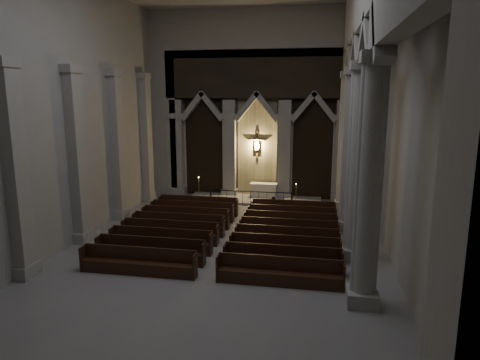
{
  "coord_description": "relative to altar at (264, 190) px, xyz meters",
  "views": [
    {
      "loc": [
        3.87,
        -15.94,
        6.79
      ],
      "look_at": [
        0.44,
        3.0,
        2.89
      ],
      "focal_mm": 32.0,
      "sensor_mm": 36.0,
      "label": 1
    }
  ],
  "objects": [
    {
      "name": "left_pilasters",
      "position": [
        -7.3,
        -7.65,
        3.3
      ],
      "size": [
        0.6,
        13.0,
        8.03
      ],
      "color": "#A3A098",
      "rests_on": "ground"
    },
    {
      "name": "candle_stand_left",
      "position": [
        -4.0,
        -1.38,
        -0.17
      ],
      "size": [
        0.27,
        0.27,
        1.61
      ],
      "color": "#A37732",
      "rests_on": "ground"
    },
    {
      "name": "sanctuary_wall",
      "position": [
        -0.55,
        0.39,
        6.01
      ],
      "size": [
        14.0,
        0.77,
        12.0
      ],
      "color": "#A3A098",
      "rests_on": "ground"
    },
    {
      "name": "altar_rail",
      "position": [
        -0.55,
        -2.07,
        0.06
      ],
      "size": [
        5.09,
        0.09,
        1.0
      ],
      "color": "black",
      "rests_on": "ground"
    },
    {
      "name": "right_arcade",
      "position": [
        4.95,
        -9.82,
        7.22
      ],
      "size": [
        1.0,
        24.0,
        12.0
      ],
      "color": "#A3A098",
      "rests_on": "ground"
    },
    {
      "name": "worshipper",
      "position": [
        1.04,
        -4.03,
        -0.02
      ],
      "size": [
        0.45,
        0.31,
        1.16
      ],
      "primitive_type": "imported",
      "rotation": [
        0.0,
        0.0,
        0.08
      ],
      "color": "black",
      "rests_on": "ground"
    },
    {
      "name": "candle_stand_right",
      "position": [
        2.16,
        -1.43,
        -0.22
      ],
      "size": [
        0.24,
        0.24,
        1.42
      ],
      "color": "#A37732",
      "rests_on": "ground"
    },
    {
      "name": "pews",
      "position": [
        -0.55,
        -8.44,
        -0.27
      ],
      "size": [
        10.0,
        8.92,
        1.03
      ],
      "color": "black",
      "rests_on": "ground"
    },
    {
      "name": "sanctuary_step",
      "position": [
        -0.55,
        -0.55,
        -0.53
      ],
      "size": [
        8.5,
        2.6,
        0.15
      ],
      "primitive_type": "cube",
      "color": "#A3A098",
      "rests_on": "ground"
    },
    {
      "name": "altar",
      "position": [
        0.0,
        0.0,
        0.0
      ],
      "size": [
        1.77,
        0.71,
        0.9
      ],
      "color": "silver",
      "rests_on": "sanctuary_step"
    },
    {
      "name": "room",
      "position": [
        -0.55,
        -11.15,
        7.0
      ],
      "size": [
        24.0,
        24.1,
        12.0
      ],
      "color": "gray",
      "rests_on": "ground"
    }
  ]
}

